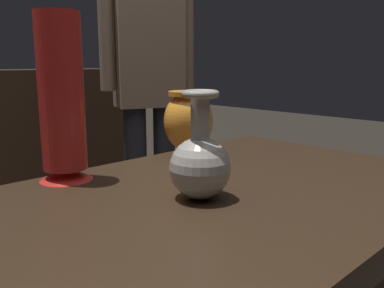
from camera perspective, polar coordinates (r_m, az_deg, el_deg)
vase_centerpiece at (r=0.73m, az=1.11°, el=-2.54°), size 0.11×0.11×0.19m
vase_tall_behind at (r=0.87m, az=-17.41°, el=5.67°), size 0.11×0.11×0.34m
vase_left_accent at (r=1.05m, az=-0.51°, el=3.13°), size 0.12×0.12×0.17m
shelf_vase_far_right at (r=3.16m, az=-16.01°, el=10.63°), size 0.06×0.06×0.12m
visitor_near_right at (r=2.06m, az=-5.96°, el=9.62°), size 0.44×0.29×1.67m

